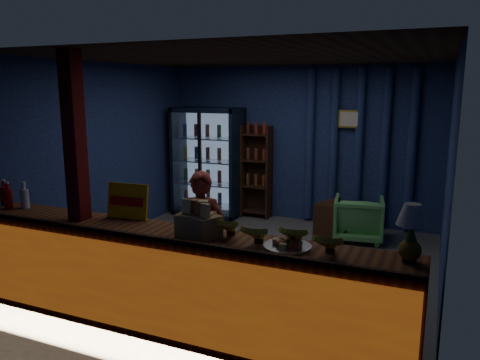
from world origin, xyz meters
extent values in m
plane|color=#515154|center=(0.00, 0.00, 0.00)|extent=(4.60, 4.60, 0.00)
plane|color=navy|center=(0.00, 2.20, 1.30)|extent=(4.60, 0.00, 4.60)
plane|color=navy|center=(0.00, -2.20, 1.30)|extent=(4.60, 0.00, 4.60)
plane|color=navy|center=(-2.30, 0.00, 1.30)|extent=(0.00, 4.40, 4.40)
plane|color=navy|center=(2.30, 0.00, 1.30)|extent=(0.00, 4.40, 4.40)
plane|color=#472D19|center=(0.00, 0.00, 2.60)|extent=(4.60, 4.60, 0.00)
cube|color=brown|center=(0.00, -1.90, 0.47)|extent=(4.40, 0.55, 0.95)
cube|color=red|center=(0.00, -2.19, 0.47)|extent=(4.35, 0.02, 0.81)
cube|color=#3B2012|center=(0.00, -2.17, 0.97)|extent=(4.40, 0.04, 0.04)
cube|color=maroon|center=(-1.05, -1.90, 1.30)|extent=(0.16, 0.16, 2.60)
cube|color=black|center=(-1.55, 2.12, 0.95)|extent=(1.20, 0.06, 1.90)
cube|color=black|center=(-2.12, 1.85, 0.95)|extent=(0.06, 0.60, 1.90)
cube|color=black|center=(-0.98, 1.85, 0.95)|extent=(0.06, 0.60, 1.90)
cube|color=black|center=(-1.55, 1.85, 1.86)|extent=(1.20, 0.60, 0.08)
cube|color=black|center=(-1.55, 1.85, 0.04)|extent=(1.20, 0.60, 0.08)
cube|color=#99B2D8|center=(-1.55, 2.07, 0.95)|extent=(1.08, 0.02, 1.74)
cube|color=white|center=(-1.55, 1.57, 0.95)|extent=(1.12, 0.02, 1.78)
cube|color=black|center=(-1.55, 1.55, 0.95)|extent=(0.05, 0.05, 1.80)
cube|color=silver|center=(-1.55, 1.85, 0.17)|extent=(1.08, 0.48, 0.02)
cylinder|color=#BC511A|center=(-2.00, 1.85, 0.30)|extent=(0.07, 0.07, 0.22)
cylinder|color=#1F701C|center=(-1.77, 1.85, 0.30)|extent=(0.07, 0.07, 0.22)
cylinder|color=olive|center=(-1.55, 1.85, 0.30)|extent=(0.07, 0.07, 0.22)
cylinder|color=navy|center=(-1.32, 1.85, 0.30)|extent=(0.07, 0.07, 0.22)
cylinder|color=maroon|center=(-1.10, 1.85, 0.30)|extent=(0.07, 0.07, 0.22)
cube|color=silver|center=(-1.55, 1.85, 0.57)|extent=(1.08, 0.48, 0.02)
cylinder|color=#1F701C|center=(-2.00, 1.85, 0.70)|extent=(0.07, 0.07, 0.22)
cylinder|color=olive|center=(-1.77, 1.85, 0.70)|extent=(0.07, 0.07, 0.22)
cylinder|color=navy|center=(-1.55, 1.85, 0.70)|extent=(0.07, 0.07, 0.22)
cylinder|color=maroon|center=(-1.32, 1.85, 0.70)|extent=(0.07, 0.07, 0.22)
cylinder|color=#BC511A|center=(-1.10, 1.85, 0.70)|extent=(0.07, 0.07, 0.22)
cube|color=silver|center=(-1.55, 1.85, 0.97)|extent=(1.08, 0.48, 0.02)
cylinder|color=olive|center=(-2.00, 1.85, 1.10)|extent=(0.07, 0.07, 0.22)
cylinder|color=navy|center=(-1.77, 1.85, 1.10)|extent=(0.07, 0.07, 0.22)
cylinder|color=maroon|center=(-1.55, 1.85, 1.10)|extent=(0.07, 0.07, 0.22)
cylinder|color=#BC511A|center=(-1.32, 1.85, 1.10)|extent=(0.07, 0.07, 0.22)
cylinder|color=#1F701C|center=(-1.10, 1.85, 1.10)|extent=(0.07, 0.07, 0.22)
cube|color=silver|center=(-1.55, 1.85, 1.37)|extent=(1.08, 0.48, 0.02)
cylinder|color=navy|center=(-2.00, 1.85, 1.50)|extent=(0.07, 0.07, 0.22)
cylinder|color=maroon|center=(-1.77, 1.85, 1.50)|extent=(0.07, 0.07, 0.22)
cylinder|color=#BC511A|center=(-1.55, 1.85, 1.50)|extent=(0.07, 0.07, 0.22)
cylinder|color=#1F701C|center=(-1.32, 1.85, 1.50)|extent=(0.07, 0.07, 0.22)
cylinder|color=olive|center=(-1.10, 1.85, 1.50)|extent=(0.07, 0.07, 0.22)
cube|color=#3B2012|center=(-0.70, 2.15, 0.80)|extent=(0.50, 0.02, 1.60)
cube|color=#3B2012|center=(-0.93, 2.02, 0.80)|extent=(0.03, 0.28, 1.60)
cube|color=#3B2012|center=(-0.46, 2.02, 0.80)|extent=(0.03, 0.28, 1.60)
cube|color=#3B2012|center=(-0.70, 2.02, 0.10)|extent=(0.46, 0.26, 0.02)
cube|color=#3B2012|center=(-0.70, 2.02, 0.55)|extent=(0.46, 0.26, 0.02)
cube|color=#3B2012|center=(-0.70, 2.02, 1.00)|extent=(0.46, 0.26, 0.02)
cube|color=#3B2012|center=(-0.70, 2.02, 1.45)|extent=(0.46, 0.26, 0.02)
cylinder|color=navy|center=(0.20, 2.14, 1.30)|extent=(0.14, 0.14, 2.50)
cylinder|color=navy|center=(0.60, 2.14, 1.30)|extent=(0.14, 0.14, 2.50)
cylinder|color=navy|center=(1.00, 2.14, 1.30)|extent=(0.14, 0.14, 2.50)
cylinder|color=navy|center=(1.40, 2.14, 1.30)|extent=(0.14, 0.14, 2.50)
cylinder|color=navy|center=(1.80, 2.14, 1.30)|extent=(0.14, 0.14, 2.50)
cube|color=gold|center=(0.85, 2.10, 1.75)|extent=(0.36, 0.03, 0.28)
cube|color=silver|center=(0.85, 2.08, 1.75)|extent=(0.30, 0.01, 0.22)
imported|color=maroon|center=(-0.02, -1.27, 0.70)|extent=(0.55, 0.40, 1.40)
imported|color=#59B35D|center=(1.16, 1.44, 0.33)|extent=(0.80, 0.82, 0.66)
cube|color=#3B2012|center=(0.84, 1.44, 0.26)|extent=(0.67, 0.57, 0.52)
cylinder|color=#3B2012|center=(0.84, 1.44, 0.57)|extent=(0.10, 0.10, 0.10)
cube|color=#DCAD0B|center=(-0.63, -1.68, 1.13)|extent=(0.45, 0.12, 0.35)
cube|color=#AD100B|center=(-0.63, -1.70, 1.13)|extent=(0.37, 0.06, 0.09)
cylinder|color=#AD100B|center=(-2.20, -1.80, 1.06)|extent=(0.09, 0.09, 0.21)
cylinder|color=#AD100B|center=(-2.20, -1.80, 1.20)|extent=(0.04, 0.04, 0.08)
cylinder|color=white|center=(-2.20, -1.80, 1.23)|extent=(0.05, 0.05, 0.02)
cylinder|color=#AD100B|center=(-2.05, -1.88, 1.06)|extent=(0.09, 0.09, 0.21)
cylinder|color=#AD100B|center=(-2.05, -1.88, 1.20)|extent=(0.04, 0.04, 0.08)
cylinder|color=white|center=(-2.05, -1.88, 1.23)|extent=(0.05, 0.05, 0.02)
cylinder|color=silver|center=(-1.90, -1.80, 1.06)|extent=(0.09, 0.09, 0.21)
cylinder|color=silver|center=(-1.90, -1.80, 1.20)|extent=(0.04, 0.04, 0.08)
cylinder|color=white|center=(-1.90, -1.80, 1.23)|extent=(0.05, 0.05, 0.02)
cube|color=#988349|center=(0.26, -1.89, 1.05)|extent=(0.32, 0.27, 0.20)
cube|color=gold|center=(0.18, -1.89, 1.21)|extent=(0.08, 0.06, 0.13)
cube|color=#BE4623|center=(0.26, -1.89, 1.21)|extent=(0.08, 0.06, 0.13)
cube|color=gold|center=(0.33, -1.88, 1.21)|extent=(0.08, 0.06, 0.13)
cube|color=#988349|center=(0.32, -1.89, 1.04)|extent=(0.36, 0.33, 0.19)
cube|color=gold|center=(0.26, -1.87, 1.20)|extent=(0.09, 0.08, 0.12)
cube|color=#BE4623|center=(0.32, -1.89, 1.20)|extent=(0.09, 0.08, 0.12)
cube|color=gold|center=(0.39, -1.92, 1.20)|extent=(0.09, 0.08, 0.12)
cylinder|color=silver|center=(1.11, -1.88, 0.96)|extent=(0.40, 0.40, 0.02)
cube|color=gold|center=(1.19, -1.88, 0.99)|extent=(0.09, 0.06, 0.04)
cube|color=#BE4623|center=(1.17, -1.83, 0.99)|extent=(0.11, 0.11, 0.04)
cube|color=gold|center=(1.11, -1.80, 0.99)|extent=(0.06, 0.09, 0.04)
cube|color=#BE4623|center=(1.05, -1.83, 0.99)|extent=(0.11, 0.11, 0.04)
cube|color=gold|center=(1.03, -1.88, 0.99)|extent=(0.09, 0.06, 0.04)
cube|color=#BE4623|center=(1.05, -1.94, 0.99)|extent=(0.11, 0.11, 0.04)
cube|color=gold|center=(1.11, -1.96, 0.99)|extent=(0.06, 0.09, 0.04)
cube|color=#BE4623|center=(1.17, -1.94, 0.99)|extent=(0.11, 0.11, 0.04)
cylinder|color=black|center=(2.05, -1.83, 0.97)|extent=(0.11, 0.11, 0.04)
cylinder|color=black|center=(2.05, -1.83, 1.13)|extent=(0.02, 0.02, 0.32)
cone|color=white|center=(2.05, -1.83, 1.32)|extent=(0.23, 0.23, 0.16)
sphere|color=brown|center=(2.05, -1.83, 1.04)|extent=(0.17, 0.17, 0.17)
cone|color=#24501B|center=(2.05, -1.83, 1.18)|extent=(0.09, 0.09, 0.13)
camera|label=1|loc=(2.21, -5.39, 2.24)|focal=35.00mm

